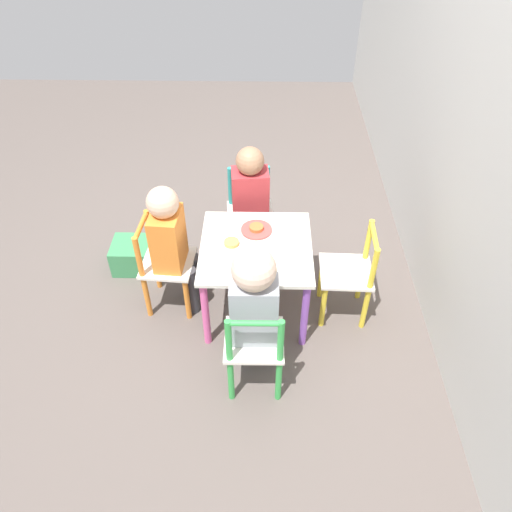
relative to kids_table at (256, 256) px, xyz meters
The scene contains 14 objects.
ground_plane 0.37m from the kids_table, ahead, with size 6.00×6.00×0.00m, color #5B514C.
house_wall 1.31m from the kids_table, 90.00° to the left, with size 6.00×0.06×2.60m.
kids_table is the anchor object (origin of this frame).
chair_orange 0.49m from the kids_table, 94.28° to the right, with size 0.28×0.28×0.54m.
chair_teal 0.49m from the kids_table, behind, with size 0.28×0.28×0.54m.
chair_green 0.49m from the kids_table, ahead, with size 0.26×0.26×0.54m.
chair_yellow 0.49m from the kids_table, 88.09° to the left, with size 0.27×0.27×0.54m.
child_front 0.42m from the kids_table, 94.28° to the right, with size 0.21×0.22×0.75m.
child_left 0.42m from the kids_table, behind, with size 0.22×0.21×0.73m.
child_right 0.43m from the kids_table, ahead, with size 0.23×0.20×0.79m.
plate_front 0.14m from the kids_table, 90.00° to the right, with size 0.16×0.16×0.03m.
plate_left 0.14m from the kids_table, behind, with size 0.16×0.16×0.03m.
plate_right 0.14m from the kids_table, ahead, with size 0.15×0.15×0.03m.
storage_bin 0.84m from the kids_table, 113.34° to the right, with size 0.21×0.22×0.17m.
Camera 1 is at (1.83, 0.03, 2.03)m, focal length 35.00 mm.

